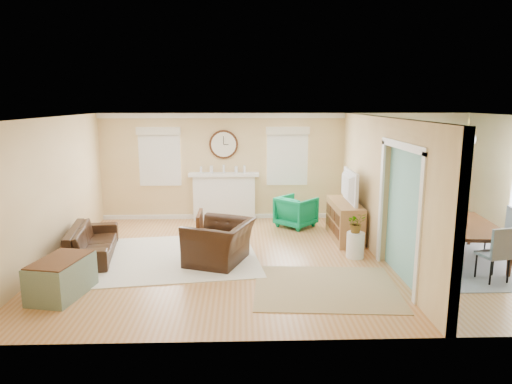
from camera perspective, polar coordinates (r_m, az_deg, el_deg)
floor at (r=8.66m, az=5.41°, el=-8.16°), size 9.00×9.00×0.00m
wall_back at (r=11.26m, az=3.63°, el=3.21°), size 9.00×0.02×2.60m
wall_front at (r=5.45m, az=9.62°, el=-5.71°), size 9.00×0.02×2.60m
wall_left at (r=8.94m, az=-24.37°, el=0.10°), size 0.02×6.00×2.60m
ceiling at (r=8.18m, az=5.75°, el=9.28°), size 9.00×6.00×0.02m
partition at (r=8.90m, az=15.05°, el=1.06°), size 0.17×6.00×2.60m
fireplace at (r=11.22m, az=-4.00°, el=-0.47°), size 1.70×0.30×1.17m
wall_clock at (r=11.12m, az=-4.07°, el=5.96°), size 0.70×0.07×0.70m
window_left at (r=11.30m, az=-11.97°, el=4.84°), size 1.05×0.13×1.42m
window_right at (r=11.18m, az=3.94°, el=4.99°), size 1.05×0.13×1.42m
pendant at (r=9.09m, az=24.90°, el=5.98°), size 0.30×0.30×0.55m
rug_cream at (r=8.79m, az=-10.25°, el=-7.96°), size 3.39×3.04×0.02m
rug_jute at (r=7.39m, az=8.70°, el=-11.72°), size 2.34×1.97×0.01m
rug_grey at (r=9.39m, az=24.54°, el=-7.57°), size 2.46×3.07×0.01m
sofa at (r=9.15m, az=-19.81°, el=-5.86°), size 1.08×2.06×0.57m
eames_chair at (r=8.30m, az=-4.58°, el=-6.27°), size 1.37×1.45×0.76m
green_chair at (r=10.65m, az=5.04°, el=-2.45°), size 1.10×1.10×0.72m
trunk at (r=7.53m, az=-23.14°, el=-9.77°), size 0.81×1.11×0.58m
credenza at (r=9.83m, az=10.99°, el=-3.52°), size 0.52×1.52×0.80m
tv at (r=9.67m, az=11.05°, el=0.71°), size 0.18×1.18×0.68m
garden_stool at (r=8.76m, az=12.31°, el=-6.49°), size 0.33×0.33×0.48m
potted_plant at (r=8.64m, az=12.42°, el=-3.77°), size 0.39×0.35×0.38m
dining_table at (r=9.30m, az=24.71°, el=-5.63°), size 1.27×2.02×0.67m
dining_chair_n at (r=10.12m, az=21.82°, el=-2.59°), size 0.47×0.47×1.01m
dining_chair_s at (r=8.33m, az=27.60°, el=-6.29°), size 0.49×0.49×0.93m
dining_chair_w at (r=9.01m, az=21.12°, el=-4.54°), size 0.44×0.44×0.92m
dining_chair_e at (r=9.61m, az=28.18°, el=-4.00°), size 0.50×0.50×0.96m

